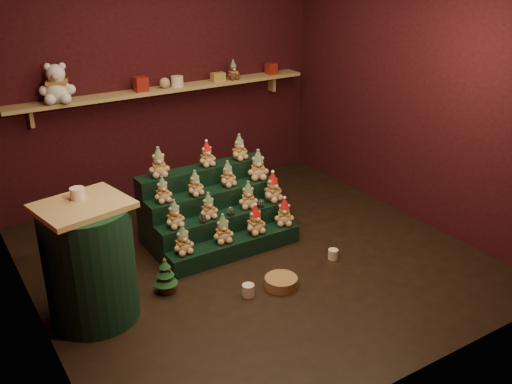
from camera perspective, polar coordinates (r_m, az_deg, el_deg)
ground at (r=5.61m, az=-0.28°, el=-6.59°), size 4.00×4.00×0.00m
back_wall at (r=6.84m, az=-9.62°, el=11.20°), size 4.00×0.10×2.80m
front_wall at (r=3.59m, az=17.26°, el=-0.73°), size 4.00×0.10×2.80m
left_wall at (r=4.39m, az=-23.67°, el=2.72°), size 0.10×4.00×2.80m
right_wall at (r=6.35m, az=15.81°, el=9.73°), size 0.10×4.00×2.80m
back_shelf at (r=6.70m, az=-8.95°, el=10.07°), size 3.60×0.26×0.24m
riser_tier_front at (r=5.62m, az=-2.12°, el=-5.53°), size 1.40×0.22×0.18m
riser_tier_midfront at (r=5.75m, az=-3.25°, el=-3.84°), size 1.40×0.22×0.36m
riser_tier_midback at (r=5.88m, az=-4.31°, el=-2.23°), size 1.40×0.22×0.54m
riser_tier_back at (r=6.02m, az=-5.33°, el=-0.69°), size 1.40×0.22×0.72m
teddy_0 at (r=5.31m, az=-7.33°, el=-4.74°), size 0.20×0.18×0.28m
teddy_1 at (r=5.47m, az=-3.33°, el=-3.67°), size 0.23×0.21×0.28m
teddy_2 at (r=5.62m, az=-0.08°, el=-2.76°), size 0.23×0.21×0.30m
teddy_3 at (r=5.80m, az=2.85°, el=-1.98°), size 0.27×0.26×0.28m
teddy_4 at (r=5.40m, az=-8.18°, el=-2.18°), size 0.21×0.19×0.27m
teddy_5 at (r=5.55m, az=-4.78°, el=-1.38°), size 0.19×0.18×0.26m
teddy_6 at (r=5.75m, az=-0.80°, el=-0.30°), size 0.25×0.24×0.27m
teddy_7 at (r=5.90m, az=1.67°, el=0.51°), size 0.27×0.25×0.31m
teddy_8 at (r=5.52m, az=-9.34°, el=0.25°), size 0.18×0.16×0.25m
teddy_9 at (r=5.63m, az=-6.12°, el=0.89°), size 0.21×0.20×0.25m
teddy_10 at (r=5.82m, az=-2.86°, el=1.83°), size 0.22×0.21×0.26m
teddy_11 at (r=5.98m, az=0.20°, el=2.74°), size 0.28×0.27×0.31m
teddy_12 at (r=5.65m, az=-9.71°, el=2.95°), size 0.25×0.23×0.29m
teddy_13 at (r=5.87m, az=-4.95°, el=3.82°), size 0.19×0.17×0.26m
teddy_14 at (r=6.03m, az=-1.69°, el=4.49°), size 0.23×0.22×0.27m
snow_globe_a at (r=5.49m, az=-5.33°, el=-2.65°), size 0.06×0.06×0.09m
snow_globe_b at (r=5.62m, az=-2.56°, el=-1.90°), size 0.07×0.07×0.09m
snow_globe_c at (r=5.79m, az=0.49°, el=-1.12°), size 0.07×0.07×0.09m
side_table at (r=4.72m, az=-16.28°, el=-6.79°), size 0.76×0.71×1.02m
table_ornament at (r=4.57m, az=-17.43°, el=-0.13°), size 0.11×0.11×0.09m
mini_christmas_tree at (r=5.07m, az=-9.05°, el=-8.22°), size 0.21×0.21×0.35m
mug_left at (r=5.03m, az=-0.78°, el=-9.80°), size 0.11×0.11×0.11m
mug_right at (r=5.63m, az=7.71°, el=-6.18°), size 0.10×0.10×0.10m
wicker_basket at (r=5.15m, az=2.52°, el=-8.99°), size 0.34×0.34×0.09m
white_bear at (r=6.24m, az=-19.36°, el=10.72°), size 0.45×0.43×0.51m
brown_bear at (r=7.02m, az=-2.29°, el=12.09°), size 0.17×0.16×0.23m
gift_tin_red_a at (r=6.54m, az=-11.45°, el=10.52°), size 0.14×0.14×0.16m
gift_tin_cream at (r=6.71m, az=-7.88°, el=10.91°), size 0.14×0.14×0.12m
gift_tin_red_b at (r=7.33m, az=1.54°, el=12.23°), size 0.12×0.12×0.14m
shelf_plush_ball at (r=6.65m, az=-9.12°, el=10.72°), size 0.12×0.12×0.12m
scarf_gift_box at (r=6.95m, az=-3.82°, el=11.40°), size 0.16×0.10×0.10m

